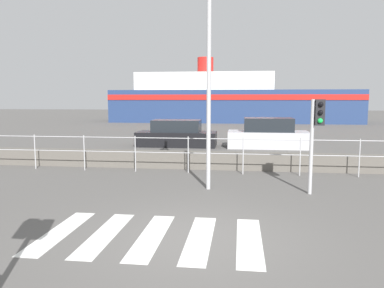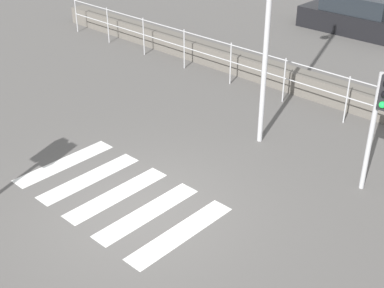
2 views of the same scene
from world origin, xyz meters
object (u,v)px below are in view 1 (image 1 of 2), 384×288
Objects in this scene: ferry_boat at (228,101)px; parked_car_black at (177,135)px; traffic_light_far at (317,125)px; parked_car_silver at (268,135)px; streetlamp at (209,37)px.

parked_car_black is (-1.93, -23.06, -1.69)m from ferry_boat.
parked_car_silver is at bearing 93.21° from traffic_light_far.
streetlamp is 10.48m from parked_car_silver.
parked_car_black is (-5.39, 9.66, -1.26)m from traffic_light_far.
parked_car_silver is at bearing 76.37° from streetlamp.
traffic_light_far is at bearing -86.79° from parked_car_silver.
traffic_light_far is 3.69m from streetlamp.
traffic_light_far is 0.10× the size of ferry_boat.
parked_car_silver is at bearing -82.78° from ferry_boat.
parked_car_silver is (4.85, -0.00, 0.06)m from parked_car_black.
parked_car_silver is (2.33, 9.59, -3.51)m from streetlamp.
traffic_light_far is at bearing -1.38° from streetlamp.
parked_car_black is at bearing 104.74° from streetlamp.
parked_car_black is at bearing 119.16° from traffic_light_far.
ferry_boat is at bearing 85.22° from parked_car_black.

